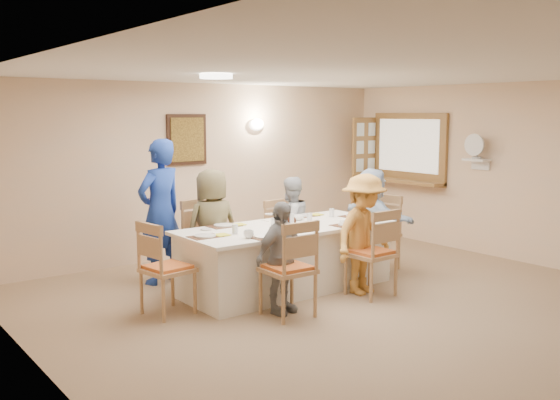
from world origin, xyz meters
TOP-DOWN VIEW (x-y plane):
  - ground at (0.00, 0.00)m, footprint 7.00×7.00m
  - room_walls at (0.00, 0.00)m, footprint 7.00×7.00m
  - wall_picture at (-0.30, 3.46)m, footprint 0.62×0.05m
  - wall_sconce at (0.90, 3.44)m, footprint 0.26×0.09m
  - ceiling_light at (-1.00, 1.50)m, footprint 0.36×0.36m
  - serving_hatch at (3.21, 2.40)m, footprint 0.06×1.50m
  - hatch_sill at (3.09, 2.40)m, footprint 0.30×1.50m
  - shutter_door at (2.95, 3.16)m, footprint 0.55×0.04m
  - fan_shelf at (3.13, 1.05)m, footprint 0.22×0.36m
  - desk_fan at (3.10, 1.05)m, footprint 0.30×0.30m
  - dining_table at (-0.21, 1.26)m, footprint 2.59×1.10m
  - chair_back_left at (-0.81, 2.06)m, footprint 0.58×0.58m
  - chair_back_right at (0.39, 2.06)m, footprint 0.47×0.47m
  - chair_front_left at (-0.81, 0.46)m, footprint 0.50×0.50m
  - chair_front_right at (0.39, 0.46)m, footprint 0.50×0.50m
  - chair_left_end at (-1.76, 1.26)m, footprint 0.54×0.54m
  - chair_right_end at (1.34, 1.26)m, footprint 0.53×0.53m
  - diner_back_left at (-0.81, 1.94)m, footprint 0.73×0.50m
  - diner_back_right at (0.39, 1.94)m, footprint 0.69×0.58m
  - diner_front_left at (-0.81, 0.58)m, footprint 0.80×0.55m
  - diner_front_right at (0.39, 0.58)m, footprint 1.07×0.82m
  - diner_right_end at (1.21, 1.26)m, footprint 1.36×0.69m
  - caregiver at (-1.26, 2.41)m, footprint 0.85×0.74m
  - placemat_fl at (-0.81, 0.84)m, footprint 0.33×0.24m
  - plate_fl at (-0.81, 0.84)m, footprint 0.25×0.25m
  - napkin_fl at (-0.63, 0.79)m, footprint 0.15×0.15m
  - placemat_fr at (0.39, 0.84)m, footprint 0.38×0.28m
  - plate_fr at (0.39, 0.84)m, footprint 0.24×0.24m
  - napkin_fr at (0.57, 0.79)m, footprint 0.13×0.13m
  - placemat_bl at (-0.81, 1.68)m, footprint 0.37×0.27m
  - plate_bl at (-0.81, 1.68)m, footprint 0.23×0.23m
  - napkin_bl at (-0.63, 1.63)m, footprint 0.14×0.14m
  - placemat_br at (0.39, 1.68)m, footprint 0.36×0.27m
  - plate_br at (0.39, 1.68)m, footprint 0.24×0.24m
  - napkin_br at (0.57, 1.63)m, footprint 0.14×0.14m
  - placemat_le at (-1.31, 1.26)m, footprint 0.33×0.25m
  - plate_le at (-1.31, 1.26)m, footprint 0.23×0.23m
  - napkin_le at (-1.13, 1.21)m, footprint 0.15×0.15m
  - placemat_re at (0.91, 1.26)m, footprint 0.37×0.28m
  - plate_re at (0.91, 1.26)m, footprint 0.24×0.24m
  - napkin_re at (1.09, 1.21)m, footprint 0.14×0.14m
  - teacup_a at (-0.98, 0.92)m, footprint 0.17×0.17m
  - teacup_b at (0.19, 1.79)m, footprint 0.10×0.10m
  - bowl_a at (-0.43, 1.05)m, footprint 0.30×0.30m
  - bowl_b at (0.14, 1.50)m, footprint 0.24×0.24m
  - condiment_ketchup at (-0.27, 1.32)m, footprint 0.12×0.13m
  - condiment_brown at (-0.19, 1.33)m, footprint 0.14×0.14m
  - condiment_malt at (-0.13, 1.26)m, footprint 0.19×0.19m
  - drinking_glass at (-0.36, 1.31)m, footprint 0.06×0.06m

SIDE VIEW (x-z plane):
  - ground at x=0.00m, z-range 0.00..0.00m
  - dining_table at x=-0.21m, z-range 0.00..0.76m
  - chair_back_right at x=0.39m, z-range 0.00..0.92m
  - chair_left_end at x=-1.76m, z-range 0.00..0.99m
  - chair_right_end at x=1.34m, z-range 0.00..0.99m
  - chair_front_right at x=0.39m, z-range 0.00..1.02m
  - chair_front_left at x=-0.81m, z-range 0.00..1.02m
  - chair_back_left at x=-0.81m, z-range 0.00..1.03m
  - diner_front_left at x=-0.81m, z-range 0.00..1.18m
  - diner_back_right at x=0.39m, z-range 0.00..1.24m
  - diner_right_end at x=1.21m, z-range 0.00..1.37m
  - diner_front_right at x=0.39m, z-range 0.00..1.39m
  - diner_back_left at x=-0.81m, z-range 0.00..1.42m
  - placemat_fl at x=-0.81m, z-range 0.76..0.77m
  - placemat_fr at x=0.39m, z-range 0.76..0.77m
  - placemat_bl at x=-0.81m, z-range 0.76..0.77m
  - placemat_br at x=0.39m, z-range 0.76..0.77m
  - placemat_le at x=-1.31m, z-range 0.76..0.77m
  - placemat_re at x=0.91m, z-range 0.76..0.77m
  - napkin_fl at x=-0.63m, z-range 0.77..0.77m
  - napkin_fr at x=0.57m, z-range 0.77..0.77m
  - napkin_bl at x=-0.63m, z-range 0.77..0.77m
  - napkin_br at x=0.57m, z-range 0.77..0.77m
  - napkin_le at x=-1.13m, z-range 0.77..0.77m
  - napkin_re at x=1.09m, z-range 0.77..0.77m
  - plate_fl at x=-0.81m, z-range 0.77..0.78m
  - plate_fr at x=0.39m, z-range 0.77..0.78m
  - plate_bl at x=-0.81m, z-range 0.77..0.78m
  - plate_br at x=0.39m, z-range 0.77..0.78m
  - plate_le at x=-1.31m, z-range 0.77..0.78m
  - plate_re at x=0.91m, z-range 0.77..0.78m
  - bowl_a at x=-0.43m, z-range 0.76..0.81m
  - bowl_b at x=0.14m, z-range 0.76..0.82m
  - teacup_b at x=0.19m, z-range 0.76..0.84m
  - teacup_a at x=-0.98m, z-range 0.76..0.85m
  - drinking_glass at x=-0.36m, z-range 0.77..0.86m
  - condiment_malt at x=-0.13m, z-range 0.76..0.90m
  - condiment_ketchup at x=-0.27m, z-range 0.76..0.97m
  - condiment_brown at x=-0.19m, z-range 0.76..0.98m
  - caregiver at x=-1.26m, z-range 0.00..1.77m
  - hatch_sill at x=3.09m, z-range 0.95..1.00m
  - fan_shelf at x=3.13m, z-range 1.39..1.41m
  - serving_hatch at x=3.21m, z-range 0.92..2.08m
  - shutter_door at x=2.95m, z-range 1.00..2.00m
  - room_walls at x=0.00m, z-range -1.99..5.01m
  - desk_fan at x=3.10m, z-range 1.41..1.69m
  - wall_picture at x=-0.30m, z-range 1.34..2.06m
  - wall_sconce at x=0.90m, z-range 1.81..1.99m
  - ceiling_light at x=-1.00m, z-range 2.45..2.50m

